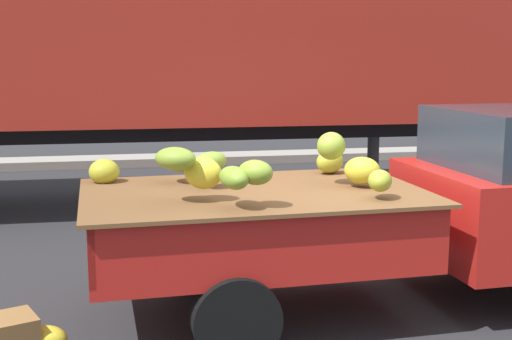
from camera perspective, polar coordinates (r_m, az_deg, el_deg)
ground at (r=5.89m, az=7.19°, el=-12.07°), size 220.00×220.00×0.00m
curb_strip at (r=14.04m, az=-3.67°, el=0.97°), size 80.00×0.80×0.16m
pickup_truck at (r=6.25m, az=17.02°, el=-2.72°), size 4.89×1.94×1.70m
semi_trailer at (r=9.94m, az=-8.89°, el=11.60°), size 12.03×2.74×3.95m
fallen_banana_bunch_near_tailgate at (r=5.40m, az=-17.12°, el=-13.34°), size 0.37×0.30×0.20m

